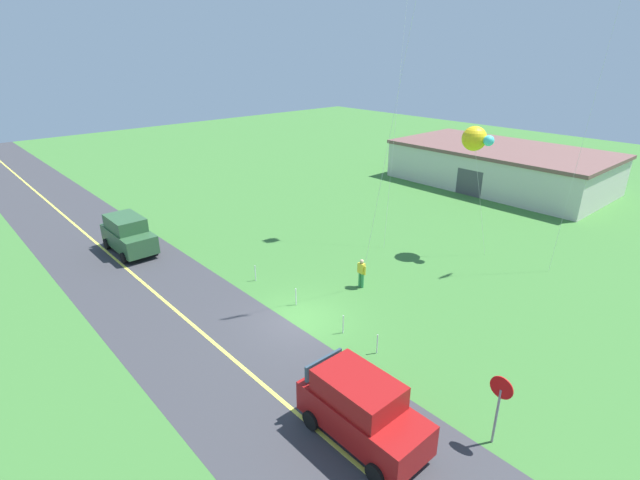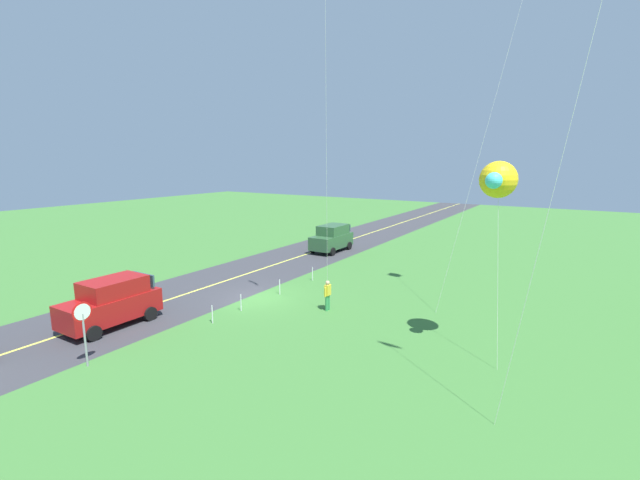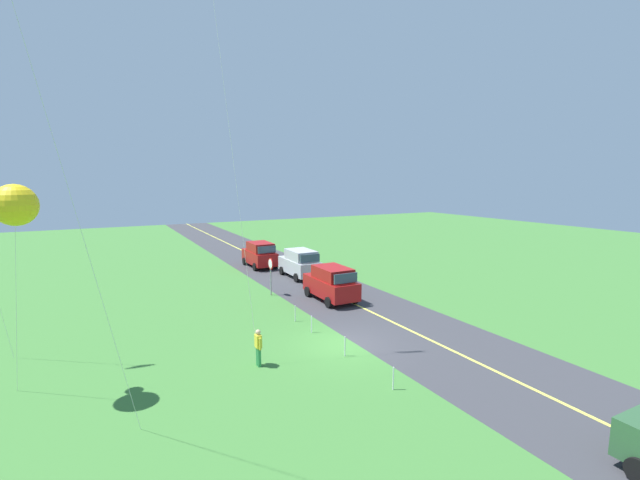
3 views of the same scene
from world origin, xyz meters
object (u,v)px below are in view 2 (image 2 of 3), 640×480
(person_adult_near, at_px, (328,294))
(car_suv_foreground, at_px, (111,302))
(kite_yellow_high, at_px, (498,180))
(stop_sign, at_px, (83,321))
(car_parked_west_far, at_px, (332,238))

(person_adult_near, bearing_deg, car_suv_foreground, -150.74)
(person_adult_near, height_order, kite_yellow_high, kite_yellow_high)
(car_suv_foreground, relative_size, stop_sign, 1.72)
(car_suv_foreground, bearing_deg, stop_sign, 45.18)
(stop_sign, bearing_deg, car_parked_west_far, -173.21)
(stop_sign, height_order, person_adult_near, stop_sign)
(car_parked_west_far, distance_m, person_adult_near, 14.77)
(car_suv_foreground, height_order, person_adult_near, car_suv_foreground)
(car_parked_west_far, relative_size, kite_yellow_high, 0.57)
(car_suv_foreground, xyz_separation_m, stop_sign, (3.00, 3.01, 0.65))
(car_parked_west_far, distance_m, kite_yellow_high, 21.45)
(car_suv_foreground, bearing_deg, kite_yellow_high, 111.68)
(car_parked_west_far, xyz_separation_m, kite_yellow_high, (13.80, 15.35, 5.85))
(stop_sign, xyz_separation_m, person_adult_near, (-10.16, 4.56, -0.94))
(stop_sign, height_order, kite_yellow_high, kite_yellow_high)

